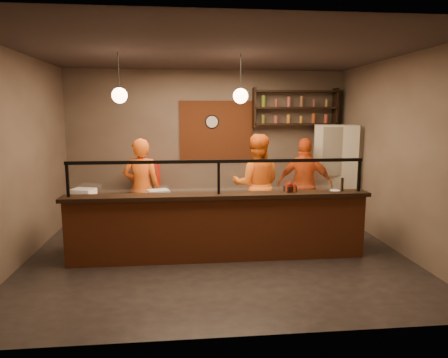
{
  "coord_description": "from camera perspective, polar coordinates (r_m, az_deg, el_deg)",
  "views": [
    {
      "loc": [
        -0.52,
        -6.25,
        2.26
      ],
      "look_at": [
        0.14,
        0.3,
        1.19
      ],
      "focal_mm": 32.0,
      "sensor_mm": 36.0,
      "label": 1
    }
  ],
  "objects": [
    {
      "name": "pepper_mill",
      "position": [
        6.59,
        16.52,
        -0.73
      ],
      "size": [
        0.05,
        0.05,
        0.21
      ],
      "primitive_type": "cylinder",
      "rotation": [
        0.0,
        0.0,
        0.18
      ],
      "color": "black",
      "rests_on": "counter_ledge"
    },
    {
      "name": "rolling_pin",
      "position": [
        6.7,
        -18.49,
        -2.69
      ],
      "size": [
        0.38,
        0.08,
        0.06
      ],
      "primitive_type": "cylinder",
      "rotation": [
        0.0,
        1.57,
        -0.04
      ],
      "color": "gold",
      "rests_on": "worktop"
    },
    {
      "name": "pendant_right",
      "position": [
        6.53,
        2.38,
        11.78
      ],
      "size": [
        0.24,
        0.24,
        0.77
      ],
      "color": "black",
      "rests_on": "ceiling"
    },
    {
      "name": "sneeze_guard",
      "position": [
        6.04,
        -0.78,
        0.75
      ],
      "size": [
        4.5,
        0.05,
        0.52
      ],
      "color": "white",
      "rests_on": "counter_ledge"
    },
    {
      "name": "wall_shelving",
      "position": [
        8.91,
        10.12,
        9.98
      ],
      "size": [
        1.84,
        0.28,
        0.85
      ],
      "color": "black",
      "rests_on": "wall_back"
    },
    {
      "name": "cook_left",
      "position": [
        7.48,
        -11.68,
        -1.3
      ],
      "size": [
        0.71,
        0.5,
        1.84
      ],
      "primitive_type": "imported",
      "rotation": [
        0.0,
        0.0,
        3.05
      ],
      "color": "orange",
      "rests_on": "floor"
    },
    {
      "name": "prep_tub_b",
      "position": [
        6.85,
        -19.45,
        -2.04
      ],
      "size": [
        0.41,
        0.36,
        0.17
      ],
      "primitive_type": "cube",
      "rotation": [
        0.0,
        0.0,
        -0.31
      ],
      "color": "white",
      "rests_on": "worktop"
    },
    {
      "name": "wall_left",
      "position": [
        6.76,
        -27.3,
        2.59
      ],
      "size": [
        0.0,
        5.0,
        5.0
      ],
      "primitive_type": "plane",
      "rotation": [
        1.57,
        0.0,
        1.57
      ],
      "color": "#6D5F50",
      "rests_on": "floor"
    },
    {
      "name": "worktop",
      "position": [
        6.62,
        -1.15,
        -2.86
      ],
      "size": [
        4.6,
        0.75,
        0.05
      ],
      "primitive_type": "cube",
      "color": "white",
      "rests_on": "worktop_cabinet"
    },
    {
      "name": "wall_right",
      "position": [
        7.21,
        23.52,
        3.2
      ],
      "size": [
        0.0,
        5.0,
        5.0
      ],
      "primitive_type": "plane",
      "rotation": [
        1.57,
        0.0,
        -1.57
      ],
      "color": "#6D5F50",
      "rests_on": "floor"
    },
    {
      "name": "cook_right",
      "position": [
        7.96,
        11.47,
        -0.77
      ],
      "size": [
        1.14,
        0.74,
        1.81
      ],
      "primitive_type": "imported",
      "rotation": [
        0.0,
        0.0,
        2.84
      ],
      "color": "#DA4B14",
      "rests_on": "floor"
    },
    {
      "name": "cook_mid",
      "position": [
        7.53,
        4.66,
        -0.82
      ],
      "size": [
        1.02,
        0.85,
        1.9
      ],
      "primitive_type": "imported",
      "rotation": [
        0.0,
        0.0,
        2.99
      ],
      "color": "orange",
      "rests_on": "floor"
    },
    {
      "name": "fridge",
      "position": [
        8.65,
        15.43,
        0.67
      ],
      "size": [
        1.05,
        1.02,
        2.05
      ],
      "primitive_type": "cube",
      "rotation": [
        0.0,
        0.0,
        -0.3
      ],
      "color": "beige",
      "rests_on": "floor"
    },
    {
      "name": "small_plate",
      "position": [
        6.58,
        15.57,
        -1.59
      ],
      "size": [
        0.19,
        0.19,
        0.01
      ],
      "primitive_type": "cylinder",
      "rotation": [
        0.0,
        0.0,
        -0.22
      ],
      "color": "silver",
      "rests_on": "counter_ledge"
    },
    {
      "name": "pendant_left",
      "position": [
        6.53,
        -14.7,
        11.49
      ],
      "size": [
        0.24,
        0.24,
        0.77
      ],
      "color": "black",
      "rests_on": "ceiling"
    },
    {
      "name": "prep_tub_c",
      "position": [
        6.51,
        -9.33,
        -2.24
      ],
      "size": [
        0.39,
        0.35,
        0.16
      ],
      "primitive_type": "cube",
      "rotation": [
        0.0,
        0.0,
        0.34
      ],
      "color": "silver",
      "rests_on": "worktop"
    },
    {
      "name": "brick_patch",
      "position": [
        8.76,
        -1.08,
        6.86
      ],
      "size": [
        1.6,
        0.04,
        1.3
      ],
      "primitive_type": "cube",
      "color": "brown",
      "rests_on": "wall_back"
    },
    {
      "name": "ceiling",
      "position": [
        6.35,
        -1.06,
        17.74
      ],
      "size": [
        6.0,
        6.0,
        0.0
      ],
      "primitive_type": "plane",
      "rotation": [
        3.14,
        0.0,
        0.0
      ],
      "color": "#372E2A",
      "rests_on": "wall_back"
    },
    {
      "name": "pizza_dough",
      "position": [
        6.82,
        6.77,
        -2.3
      ],
      "size": [
        0.67,
        0.67,
        0.01
      ],
      "primitive_type": "cylinder",
      "rotation": [
        0.0,
        0.0,
        -0.29
      ],
      "color": "beige",
      "rests_on": "worktop"
    },
    {
      "name": "floor",
      "position": [
        6.67,
        -0.98,
        -10.59
      ],
      "size": [
        6.0,
        6.0,
        0.0
      ],
      "primitive_type": "plane",
      "color": "black",
      "rests_on": "ground"
    },
    {
      "name": "red_cooler",
      "position": [
        8.6,
        -10.93,
        -1.95
      ],
      "size": [
        0.59,
        0.55,
        1.24
      ],
      "primitive_type": "cube",
      "rotation": [
        0.0,
        0.0,
        0.13
      ],
      "color": "red",
      "rests_on": "floor"
    },
    {
      "name": "service_counter",
      "position": [
        6.23,
        -0.76,
        -7.19
      ],
      "size": [
        4.6,
        0.25,
        1.0
      ],
      "primitive_type": "cube",
      "color": "brown",
      "rests_on": "floor"
    },
    {
      "name": "condiment_caddy",
      "position": [
        6.34,
        9.43,
        -1.39
      ],
      "size": [
        0.2,
        0.18,
        0.09
      ],
      "primitive_type": "cube",
      "rotation": [
        0.0,
        0.0,
        0.35
      ],
      "color": "black",
      "rests_on": "counter_ledge"
    },
    {
      "name": "counter_ledge",
      "position": [
        6.1,
        -0.77,
        -2.41
      ],
      "size": [
        4.7,
        0.37,
        0.06
      ],
      "primitive_type": "cube",
      "color": "black",
      "rests_on": "service_counter"
    },
    {
      "name": "wall_clock",
      "position": [
        8.74,
        -1.74,
        8.17
      ],
      "size": [
        0.3,
        0.04,
        0.3
      ],
      "primitive_type": "cylinder",
      "rotation": [
        1.57,
        0.0,
        0.0
      ],
      "color": "black",
      "rests_on": "wall_back"
    },
    {
      "name": "wall_front",
      "position": [
        3.85,
        2.1,
        -0.66
      ],
      "size": [
        6.0,
        0.0,
        6.0
      ],
      "primitive_type": "plane",
      "rotation": [
        -1.57,
        0.0,
        0.0
      ],
      "color": "#6D5F50",
      "rests_on": "floor"
    },
    {
      "name": "wall_back",
      "position": [
        8.79,
        -2.39,
        4.91
      ],
      "size": [
        6.0,
        0.0,
        6.0
      ],
      "primitive_type": "plane",
      "rotation": [
        1.57,
        0.0,
        0.0
      ],
      "color": "#6D5F50",
      "rests_on": "floor"
    },
    {
      "name": "prep_tub_a",
      "position": [
        6.86,
        -19.43,
        -2.11
      ],
      "size": [
        0.35,
        0.31,
        0.15
      ],
      "primitive_type": "cube",
      "rotation": [
        0.0,
        0.0,
        -0.28
      ],
      "color": "silver",
      "rests_on": "worktop"
    },
    {
      "name": "worktop_cabinet",
      "position": [
        6.73,
        -1.14,
        -6.6
      ],
      "size": [
        4.6,
        0.75,
        0.85
      ],
      "primitive_type": "cube",
      "color": "gray",
      "rests_on": "floor"
    }
  ]
}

